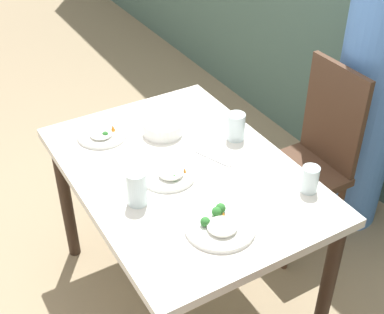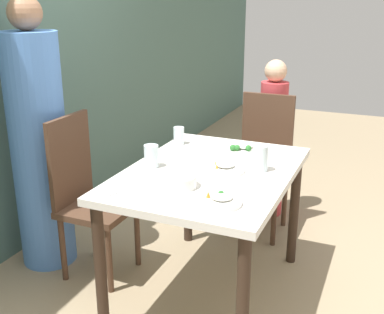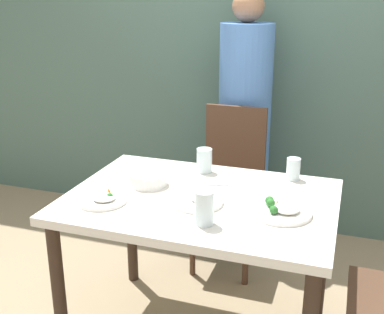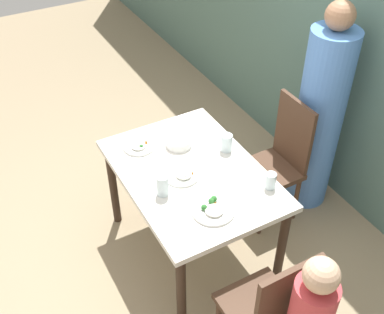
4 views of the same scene
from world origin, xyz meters
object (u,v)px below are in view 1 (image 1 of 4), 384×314
person_adult (369,96)px  bowl_curry (163,127)px  chair_adult_spot (312,156)px  glass_water_tall (137,188)px  plate_rice_adult (102,134)px

person_adult → bowl_curry: (-0.23, -1.06, 0.03)m
chair_adult_spot → glass_water_tall: (0.15, -1.03, 0.32)m
chair_adult_spot → glass_water_tall: 1.09m
plate_rice_adult → glass_water_tall: glass_water_tall is taller
plate_rice_adult → chair_adult_spot: bearing=70.8°
chair_adult_spot → person_adult: person_adult is taller
person_adult → glass_water_tall: (0.15, -1.37, 0.07)m
glass_water_tall → bowl_curry: bearing=140.9°
plate_rice_adult → glass_water_tall: 0.50m
glass_water_tall → chair_adult_spot: bearing=98.4°
chair_adult_spot → plate_rice_adult: (-0.34, -0.97, 0.26)m
bowl_curry → plate_rice_adult: bearing=-113.8°
person_adult → glass_water_tall: size_ratio=11.82×
bowl_curry → plate_rice_adult: bowl_curry is taller
chair_adult_spot → bowl_curry: 0.81m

